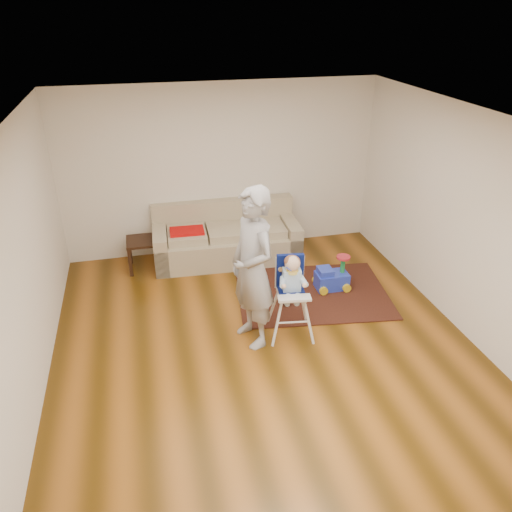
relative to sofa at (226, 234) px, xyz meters
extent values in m
plane|color=#482D09|center=(0.03, -2.30, -0.44)|extent=(5.50, 5.50, 0.00)
cube|color=#EFE4D0|center=(0.03, 0.45, 0.91)|extent=(5.00, 0.04, 2.70)
cube|color=#EFE4D0|center=(-2.47, -2.30, 0.91)|extent=(0.04, 5.50, 2.70)
cube|color=#EFE4D0|center=(2.53, -2.30, 0.91)|extent=(0.04, 5.50, 2.70)
cube|color=white|center=(0.03, -2.30, 2.26)|extent=(5.00, 5.50, 0.04)
cube|color=red|center=(-0.62, -0.05, 0.14)|extent=(0.53, 0.36, 0.04)
cube|color=black|center=(0.99, -1.35, -0.43)|extent=(2.30, 1.85, 0.02)
sphere|color=blue|center=(0.54, -1.56, -0.35)|extent=(0.15, 0.15, 0.15)
cylinder|color=blue|center=(0.34, -2.27, 0.53)|extent=(0.03, 0.12, 0.01)
imported|color=gray|center=(-0.08, -2.19, 0.55)|extent=(0.67, 0.83, 1.98)
camera|label=1|loc=(-1.23, -7.09, 3.32)|focal=35.00mm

